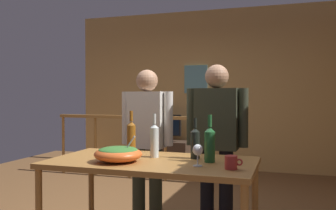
{
  "coord_description": "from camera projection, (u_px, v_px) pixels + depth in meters",
  "views": [
    {
      "loc": [
        1.35,
        -3.55,
        1.31
      ],
      "look_at": [
        0.36,
        -0.54,
        1.23
      ],
      "focal_mm": 39.43,
      "sensor_mm": 36.0,
      "label": 1
    }
  ],
  "objects": [
    {
      "name": "wine_glass",
      "position": [
        198.0,
        151.0,
        2.56
      ],
      "size": [
        0.07,
        0.07,
        0.15
      ],
      "color": "silver",
      "rests_on": "serving_table"
    },
    {
      "name": "wine_bottle_dark",
      "position": [
        195.0,
        142.0,
        2.87
      ],
      "size": [
        0.07,
        0.07,
        0.32
      ],
      "color": "black",
      "rests_on": "serving_table"
    },
    {
      "name": "salad_bowl",
      "position": [
        118.0,
        153.0,
        2.73
      ],
      "size": [
        0.36,
        0.36,
        0.2
      ],
      "color": "#DB5B23",
      "rests_on": "serving_table"
    },
    {
      "name": "flat_screen_tv",
      "position": [
        163.0,
        126.0,
        6.51
      ],
      "size": [
        0.64,
        0.12,
        0.47
      ],
      "color": "black",
      "rests_on": "tv_console"
    },
    {
      "name": "wine_bottle_green",
      "position": [
        210.0,
        143.0,
        2.72
      ],
      "size": [
        0.08,
        0.08,
        0.35
      ],
      "color": "#1E5628",
      "rests_on": "serving_table"
    },
    {
      "name": "stair_railing",
      "position": [
        156.0,
        139.0,
        5.69
      ],
      "size": [
        2.51,
        0.1,
        1.04
      ],
      "color": "#9E6B33",
      "rests_on": "ground_plane"
    },
    {
      "name": "framed_picture",
      "position": [
        196.0,
        79.0,
        6.64
      ],
      "size": [
        0.42,
        0.03,
        0.5
      ],
      "primitive_type": "cube",
      "color": "#5F97A0"
    },
    {
      "name": "person_standing_left",
      "position": [
        147.0,
        135.0,
        3.67
      ],
      "size": [
        0.54,
        0.22,
        1.56
      ],
      "rotation": [
        0.0,
        0.0,
        3.16
      ],
      "color": "#2D3323",
      "rests_on": "ground_plane"
    },
    {
      "name": "wine_bottle_clear",
      "position": [
        154.0,
        140.0,
        2.93
      ],
      "size": [
        0.07,
        0.07,
        0.35
      ],
      "color": "silver",
      "rests_on": "serving_table"
    },
    {
      "name": "wine_bottle_amber",
      "position": [
        131.0,
        137.0,
        3.05
      ],
      "size": [
        0.07,
        0.07,
        0.37
      ],
      "color": "brown",
      "rests_on": "serving_table"
    },
    {
      "name": "back_wall",
      "position": [
        209.0,
        90.0,
        6.62
      ],
      "size": [
        5.01,
        0.1,
        2.83
      ],
      "primitive_type": "cube",
      "color": "tan",
      "rests_on": "ground_plane"
    },
    {
      "name": "mug_red",
      "position": [
        231.0,
        162.0,
        2.46
      ],
      "size": [
        0.12,
        0.09,
        0.09
      ],
      "color": "#B7332D",
      "rests_on": "serving_table"
    },
    {
      "name": "serving_table",
      "position": [
        152.0,
        170.0,
        2.81
      ],
      "size": [
        1.56,
        0.83,
        0.82
      ],
      "color": "#9E6B33",
      "rests_on": "ground_plane"
    },
    {
      "name": "person_standing_right",
      "position": [
        217.0,
        135.0,
        3.45
      ],
      "size": [
        0.58,
        0.23,
        1.6
      ],
      "rotation": [
        0.0,
        0.0,
        3.13
      ],
      "color": "black",
      "rests_on": "ground_plane"
    },
    {
      "name": "tv_console",
      "position": [
        164.0,
        155.0,
        6.55
      ],
      "size": [
        0.9,
        0.4,
        0.5
      ],
      "primitive_type": "cube",
      "color": "#38281E",
      "rests_on": "ground_plane"
    }
  ]
}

